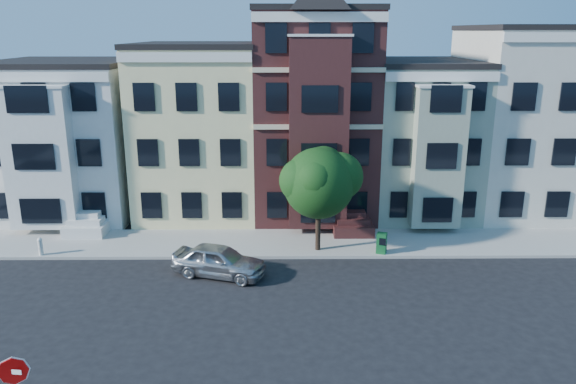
{
  "coord_description": "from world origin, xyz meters",
  "views": [
    {
      "loc": [
        -1.89,
        -19.97,
        10.98
      ],
      "look_at": [
        -1.68,
        3.54,
        4.2
      ],
      "focal_mm": 35.0,
      "sensor_mm": 36.0,
      "label": 1
    }
  ],
  "objects_px": {
    "fire_hydrant": "(41,248)",
    "parked_car": "(219,261)",
    "street_tree": "(319,188)",
    "newspaper_box": "(382,243)"
  },
  "relations": [
    {
      "from": "fire_hydrant",
      "to": "parked_car",
      "type": "bearing_deg",
      "value": -13.57
    },
    {
      "from": "street_tree",
      "to": "newspaper_box",
      "type": "bearing_deg",
      "value": -9.06
    },
    {
      "from": "street_tree",
      "to": "newspaper_box",
      "type": "height_order",
      "value": "street_tree"
    },
    {
      "from": "newspaper_box",
      "to": "street_tree",
      "type": "bearing_deg",
      "value": -169.12
    },
    {
      "from": "street_tree",
      "to": "fire_hydrant",
      "type": "height_order",
      "value": "street_tree"
    },
    {
      "from": "newspaper_box",
      "to": "fire_hydrant",
      "type": "height_order",
      "value": "newspaper_box"
    },
    {
      "from": "newspaper_box",
      "to": "fire_hydrant",
      "type": "xyz_separation_m",
      "value": [
        -17.1,
        -0.1,
        -0.17
      ]
    },
    {
      "from": "parked_car",
      "to": "fire_hydrant",
      "type": "relative_size",
      "value": 6.03
    },
    {
      "from": "newspaper_box",
      "to": "fire_hydrant",
      "type": "relative_size",
      "value": 1.46
    },
    {
      "from": "street_tree",
      "to": "fire_hydrant",
      "type": "bearing_deg",
      "value": -177.48
    }
  ]
}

